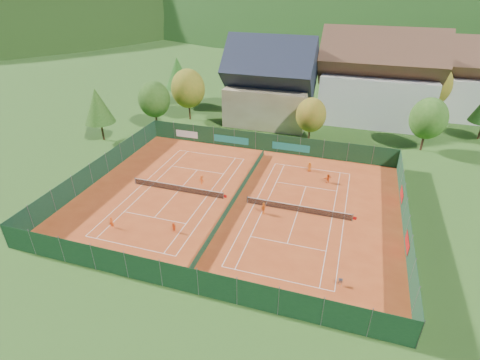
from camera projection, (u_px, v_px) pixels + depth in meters
name	position (u px, v px, depth m)	size (l,w,h in m)	color
ground	(235.00, 201.00, 47.56)	(600.00, 600.00, 0.00)	#285019
clay_pad	(235.00, 201.00, 47.55)	(40.00, 32.00, 0.01)	#AB3F19
court_markings_left	(178.00, 191.00, 49.67)	(11.03, 23.83, 0.00)	white
court_markings_right	(298.00, 212.00, 45.43)	(11.03, 23.83, 0.00)	white
tennis_net_left	(179.00, 188.00, 49.38)	(13.30, 0.10, 1.02)	#59595B
tennis_net_right	(299.00, 208.00, 45.15)	(13.30, 0.10, 1.02)	#59595B
court_divider	(235.00, 198.00, 47.31)	(0.03, 28.80, 1.00)	#153A24
fence_north	(264.00, 142.00, 60.26)	(40.00, 0.10, 3.00)	#153A1F
fence_south	(179.00, 278.00, 33.51)	(40.00, 0.04, 3.00)	#12331A
fence_west	(99.00, 169.00, 52.12)	(0.04, 32.00, 3.00)	#143721
fence_east	(406.00, 219.00, 41.58)	(0.09, 32.00, 3.00)	#153B23
chalet	(270.00, 87.00, 70.07)	(16.20, 12.00, 16.00)	tan
hotel_block_a	(377.00, 83.00, 69.65)	(21.60, 11.00, 17.25)	silver
hotel_block_b	(451.00, 82.00, 72.97)	(17.28, 10.00, 15.50)	silver
tree_west_front	(154.00, 99.00, 67.38)	(5.72, 5.72, 8.69)	#412F17
tree_west_mid	(188.00, 89.00, 70.98)	(6.44, 6.44, 9.78)	#472B19
tree_west_back	(178.00, 73.00, 78.90)	(5.60, 5.60, 10.00)	#462E19
tree_center	(311.00, 115.00, 61.96)	(5.01, 5.01, 7.60)	#402A17
tree_east_front	(428.00, 119.00, 58.53)	(5.72, 5.72, 8.69)	#442618
tree_west_side	(98.00, 106.00, 61.99)	(5.04, 5.04, 9.00)	#442C18
tree_east_back	(432.00, 85.00, 70.64)	(7.15, 7.15, 10.86)	#422D17
mountain_backdrop	(383.00, 81.00, 253.52)	(820.00, 530.00, 242.00)	black
ball_hopper	(341.00, 281.00, 34.54)	(0.34, 0.34, 0.80)	slate
loose_ball_0	(150.00, 219.00, 44.11)	(0.07, 0.07, 0.07)	#CCD833
loose_ball_1	(255.00, 274.00, 36.00)	(0.07, 0.07, 0.07)	#CCD833
loose_ball_2	(278.00, 186.00, 50.81)	(0.07, 0.07, 0.07)	#CCD833
player_left_near	(112.00, 222.00, 42.33)	(0.51, 0.33, 1.39)	#FF5B16
player_left_mid	(174.00, 228.00, 41.61)	(0.58, 0.45, 1.19)	#F94E16
player_left_far	(202.00, 180.00, 51.01)	(0.86, 0.49, 1.33)	#F65815
player_right_near	(264.00, 208.00, 44.74)	(0.90, 0.37, 1.53)	orange
player_right_far_a	(309.00, 167.00, 54.36)	(0.69, 0.45, 1.41)	#D55C12
player_right_far_b	(328.00, 178.00, 51.38)	(1.22, 0.39, 1.31)	#D34A12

